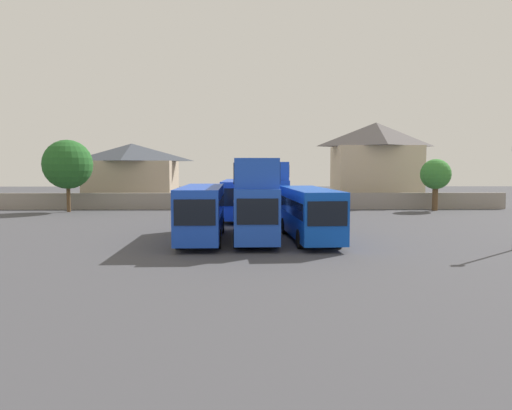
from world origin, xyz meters
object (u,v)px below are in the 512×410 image
(house_terrace_centre, at_px, (375,163))
(tree_left_of_lot, at_px, (436,175))
(house_terrace_left, at_px, (132,173))
(tree_behind_wall, at_px, (68,164))
(bus_5, at_px, (271,187))
(bus_1, at_px, (202,210))
(bus_4, at_px, (238,197))
(bus_3, at_px, (309,211))
(bus_2, at_px, (254,195))

(house_terrace_centre, bearing_deg, tree_left_of_lot, -65.81)
(house_terrace_left, xyz_separation_m, tree_behind_wall, (-4.02, -11.01, 1.04))
(bus_5, distance_m, house_terrace_centre, 22.09)
(house_terrace_left, height_order, house_terrace_centre, house_terrace_centre)
(bus_1, relative_size, bus_4, 1.01)
(bus_1, xyz_separation_m, bus_4, (2.03, 12.72, 0.02))
(bus_4, bearing_deg, tree_left_of_lot, 112.40)
(bus_5, relative_size, house_terrace_left, 0.94)
(bus_1, relative_size, house_terrace_left, 0.96)
(bus_3, distance_m, bus_5, 13.32)
(bus_2, height_order, bus_5, bus_2)
(bus_2, distance_m, house_terrace_left, 34.14)
(bus_3, distance_m, bus_4, 13.63)
(bus_2, bearing_deg, house_terrace_left, -155.21)
(house_terrace_left, bearing_deg, tree_left_of_lot, -16.17)
(bus_2, xyz_separation_m, bus_5, (1.68, 12.71, -0.04))
(bus_3, bearing_deg, bus_2, -101.38)
(bus_4, bearing_deg, house_terrace_left, -142.72)
(house_terrace_left, bearing_deg, bus_1, -69.47)
(bus_3, bearing_deg, bus_5, -176.16)
(bus_2, bearing_deg, bus_1, -84.41)
(bus_3, xyz_separation_m, bus_5, (-1.78, 13.17, 0.96))
(bus_1, height_order, bus_2, bus_2)
(bus_5, xyz_separation_m, house_terrace_left, (-16.61, 17.98, 1.03))
(house_terrace_left, distance_m, house_terrace_centre, 30.48)
(bus_2, distance_m, house_terrace_centre, 33.65)
(house_terrace_left, bearing_deg, bus_2, -64.05)
(house_terrace_centre, height_order, tree_left_of_lot, house_terrace_centre)
(bus_2, xyz_separation_m, bus_3, (3.45, -0.46, -1.00))
(bus_5, distance_m, tree_left_of_lot, 19.63)
(bus_4, relative_size, tree_left_of_lot, 1.92)
(bus_4, height_order, house_terrace_left, house_terrace_left)
(tree_behind_wall, bearing_deg, bus_3, -41.94)
(house_terrace_centre, bearing_deg, tree_behind_wall, -163.66)
(bus_1, bearing_deg, bus_4, 169.71)
(bus_1, bearing_deg, bus_5, 158.02)
(bus_1, xyz_separation_m, bus_5, (4.97, 13.10, 0.89))
(bus_5, bearing_deg, bus_1, -21.13)
(tree_left_of_lot, bearing_deg, bus_4, -158.19)
(bus_1, bearing_deg, house_terrace_centre, 146.86)
(bus_1, bearing_deg, bus_2, 95.53)
(house_terrace_left, bearing_deg, bus_4, -53.32)
(bus_1, distance_m, house_terrace_left, 33.24)
(bus_3, relative_size, house_terrace_centre, 0.98)
(bus_5, distance_m, tree_behind_wall, 21.87)
(house_terrace_centre, xyz_separation_m, tree_left_of_lot, (4.09, -9.10, -1.36))
(bus_2, bearing_deg, tree_behind_wall, -137.22)
(bus_5, bearing_deg, house_terrace_left, -137.63)
(bus_4, height_order, bus_5, bus_5)
(bus_4, bearing_deg, bus_1, -8.48)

